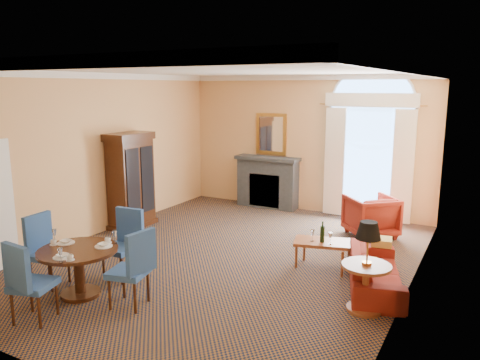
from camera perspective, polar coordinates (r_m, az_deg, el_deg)
The scene contains 12 objects.
ground at distance 8.26m, azimuth -1.69°, elevation -9.48°, with size 7.50×7.50×0.00m, color #101B34.
room_envelope at distance 8.33m, azimuth 0.40°, elevation 8.41°, with size 6.04×7.52×3.45m.
armoire at distance 10.09m, azimuth -13.16°, elevation -0.24°, with size 0.57×1.02×2.00m.
dining_table at distance 7.07m, azimuth -19.09°, elevation -9.32°, with size 1.11×1.11×0.90m.
dining_chair_north at distance 7.55m, azimuth -13.83°, elevation -6.93°, with size 0.50×0.52×1.08m.
dining_chair_south at distance 6.47m, azimuth -24.67°, elevation -10.78°, with size 0.60×0.60×1.08m.
dining_chair_east at distance 6.48m, azimuth -12.75°, elevation -9.95°, with size 0.57×0.57×1.08m.
dining_chair_west at distance 7.62m, azimuth -22.82°, elevation -7.32°, with size 0.55×0.55×1.08m.
sofa at distance 7.31m, azimuth 16.17°, elevation -10.55°, with size 1.82×0.71×0.53m, color maroon.
armchair at distance 9.68m, azimuth 15.64°, elevation -4.23°, with size 0.87×0.90×0.82m, color maroon.
coffee_table at distance 7.80m, azimuth 10.05°, elevation -7.57°, with size 1.02×0.74×0.81m.
side_table at distance 6.40m, azimuth 15.22°, elevation -9.13°, with size 0.65×0.65×1.21m.
Camera 1 is at (3.93, -6.65, 2.93)m, focal length 35.00 mm.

